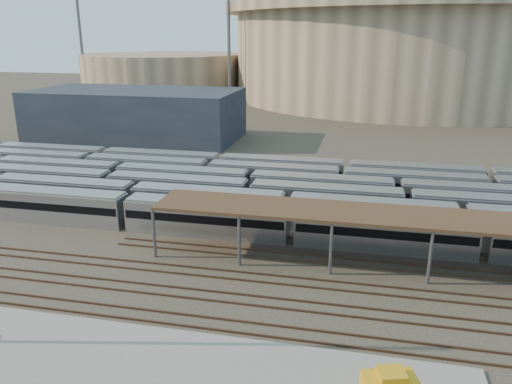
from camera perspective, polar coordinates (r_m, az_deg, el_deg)
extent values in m
plane|color=#383026|center=(47.15, -2.98, -8.95)|extent=(420.00, 420.00, 0.00)
cube|color=gray|center=(36.96, -17.41, -17.94)|extent=(50.00, 9.00, 0.20)
cube|color=#BBBBC0|center=(52.72, 4.11, -3.84)|extent=(112.00, 2.90, 3.60)
cube|color=#BBBBC0|center=(56.77, 3.52, -2.22)|extent=(112.00, 2.90, 3.60)
cube|color=#BBBBC0|center=(61.63, -0.80, -0.56)|extent=(112.00, 2.90, 3.60)
cube|color=#BBBBC0|center=(65.73, -0.77, 0.62)|extent=(112.00, 2.90, 3.60)
cube|color=#BBBBC0|center=(71.44, -5.52, 1.95)|extent=(112.00, 2.90, 3.60)
cube|color=#BBBBC0|center=(75.17, -4.20, 2.78)|extent=(112.00, 2.90, 3.60)
cylinder|color=#58585D|center=(49.76, -11.58, -4.66)|extent=(0.30, 0.30, 5.00)
cylinder|color=#58585D|center=(54.39, -9.32, -2.56)|extent=(0.30, 0.30, 5.00)
cylinder|color=#58585D|center=(47.09, -1.94, -5.61)|extent=(0.30, 0.30, 5.00)
cylinder|color=#58585D|center=(51.95, -0.47, -3.30)|extent=(0.30, 0.30, 5.00)
cylinder|color=#58585D|center=(45.89, 8.56, -6.46)|extent=(0.30, 0.30, 5.00)
cylinder|color=#58585D|center=(50.86, 9.01, -4.01)|extent=(0.30, 0.30, 5.00)
cylinder|color=#58585D|center=(46.27, 19.28, -7.11)|extent=(0.30, 0.30, 5.00)
cylinder|color=#58585D|center=(51.21, 18.64, -4.61)|extent=(0.30, 0.30, 5.00)
cube|color=#3D2A19|center=(48.53, 24.28, -3.16)|extent=(60.00, 6.00, 0.30)
cube|color=#4C3323|center=(45.61, -3.57, -9.81)|extent=(170.00, 0.12, 0.18)
cube|color=#4C3323|center=(46.89, -3.06, -8.98)|extent=(170.00, 0.12, 0.18)
cube|color=#4C3323|center=(42.26, -5.08, -12.24)|extent=(170.00, 0.12, 0.18)
cube|color=#4C3323|center=(43.50, -4.48, -11.29)|extent=(170.00, 0.12, 0.18)
cube|color=#4C3323|center=(39.03, -6.87, -15.08)|extent=(170.00, 0.12, 0.18)
cube|color=#4C3323|center=(40.23, -6.16, -13.97)|extent=(170.00, 0.12, 0.18)
cylinder|color=tan|center=(181.21, 17.26, 14.74)|extent=(116.00, 116.00, 28.00)
cylinder|color=tan|center=(181.26, 17.73, 19.62)|extent=(124.00, 124.00, 3.00)
cylinder|color=tan|center=(185.43, -10.58, 13.10)|extent=(56.00, 56.00, 14.00)
cube|color=#1E232D|center=(107.44, -13.51, 8.63)|extent=(42.00, 20.00, 10.00)
cylinder|color=#58585D|center=(156.17, -3.12, 16.58)|extent=(1.00, 1.00, 36.00)
cylinder|color=#58585D|center=(187.29, -19.36, 15.85)|extent=(1.00, 1.00, 36.00)
cylinder|color=#58585D|center=(201.72, 6.57, 16.76)|extent=(1.00, 1.00, 36.00)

